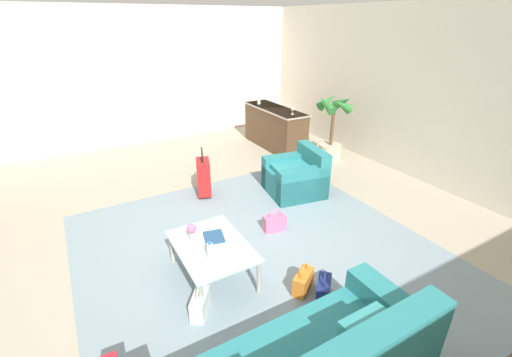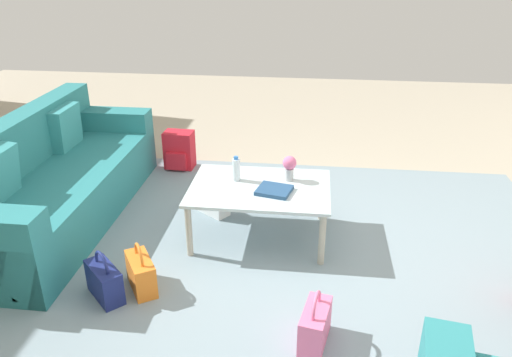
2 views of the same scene
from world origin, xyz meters
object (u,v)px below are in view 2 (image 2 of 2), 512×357
coffee_table_book (274,190)px  backpack_red (179,151)px  handbag_white (212,200)px  handbag_orange (141,273)px  handbag_navy (104,281)px  flower_vase (289,166)px  couch (51,185)px  coffee_table (260,192)px  handbag_pink (315,325)px  water_bottle (236,169)px

coffee_table_book → backpack_red: size_ratio=0.63×
handbag_white → backpack_red: size_ratio=0.89×
handbag_orange → handbag_navy: same height
handbag_orange → flower_vase: bearing=-135.3°
couch → coffee_table_book: bearing=174.6°
coffee_table → backpack_red: coffee_table is taller
coffee_table_book → handbag_pink: 1.18m
coffee_table_book → backpack_red: bearing=-37.4°
handbag_orange → backpack_red: size_ratio=0.89×
handbag_navy → backpack_red: size_ratio=0.89×
handbag_orange → handbag_white: bearing=-103.1°
couch → coffee_table_book: (-1.91, 0.18, 0.15)m
couch → backpack_red: 1.43m
flower_vase → handbag_pink: (-0.24, 1.31, -0.44)m
coffee_table → backpack_red: 1.64m
flower_vase → handbag_navy: flower_vase is taller
handbag_orange → handbag_navy: bearing=29.2°
couch → backpack_red: bearing=-123.7°
handbag_pink → handbag_orange: bearing=-17.8°
handbag_pink → backpack_red: bearing=-59.3°
handbag_white → coffee_table: bearing=143.1°
flower_vase → handbag_navy: size_ratio=0.57×
water_bottle → handbag_white: size_ratio=0.57×
coffee_table → handbag_white: bearing=-36.9°
couch → handbag_white: 1.37m
couch → handbag_pink: bearing=150.7°
water_bottle → backpack_red: water_bottle is taller
water_bottle → coffee_table_book: 0.38m
coffee_table_book → flower_vase: 0.27m
handbag_navy → handbag_pink: (-1.39, 0.26, 0.00)m
handbag_orange → handbag_white: 1.16m
handbag_orange → handbag_white: size_ratio=1.00×
flower_vase → handbag_white: bearing=-16.0°
water_bottle → handbag_pink: water_bottle is taller
handbag_navy → couch: bearing=-49.4°
handbag_white → handbag_navy: bearing=69.2°
handbag_orange → handbag_pink: same height
coffee_table → handbag_orange: coffee_table is taller
handbag_pink → coffee_table: bearing=-68.5°
handbag_orange → handbag_navy: 0.24m
couch → coffee_table: (-1.79, 0.10, 0.09)m
flower_vase → handbag_pink: flower_vase is taller
water_bottle → handbag_navy: 1.31m
water_bottle → coffee_table_book: size_ratio=0.82×
coffee_table_book → handbag_navy: bearing=51.2°
flower_vase → handbag_white: (0.68, -0.20, -0.44)m
coffee_table_book → handbag_orange: bearing=53.1°
coffee_table → handbag_pink: 1.28m
handbag_orange → coffee_table_book: bearing=-140.2°
handbag_pink → backpack_red: 2.85m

